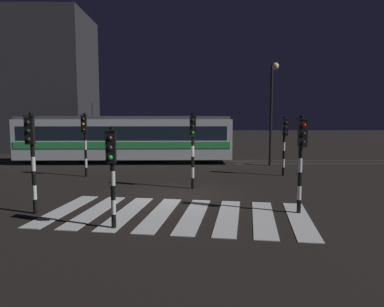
% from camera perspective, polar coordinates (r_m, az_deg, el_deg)
% --- Properties ---
extents(ground_plane, '(120.00, 120.00, 0.00)m').
position_cam_1_polar(ground_plane, '(15.78, -2.13, -6.42)').
color(ground_plane, black).
extents(rail_near, '(80.00, 0.12, 0.03)m').
position_cam_1_polar(rail_near, '(25.25, -1.70, -1.62)').
color(rail_near, '#59595E').
rests_on(rail_near, ground).
extents(rail_far, '(80.00, 0.12, 0.03)m').
position_cam_1_polar(rail_far, '(26.67, -1.66, -1.20)').
color(rail_far, '#59595E').
rests_on(rail_far, ground).
extents(crosswalk_zebra, '(9.48, 5.81, 0.02)m').
position_cam_1_polar(crosswalk_zebra, '(12.80, -2.40, -9.38)').
color(crosswalk_zebra, silver).
rests_on(crosswalk_zebra, ground).
extents(traffic_light_corner_far_left, '(0.36, 0.42, 3.47)m').
position_cam_1_polar(traffic_light_corner_far_left, '(20.82, -16.19, 2.76)').
color(traffic_light_corner_far_left, black).
rests_on(traffic_light_corner_far_left, ground).
extents(traffic_light_corner_near_right, '(0.36, 0.42, 3.37)m').
position_cam_1_polar(traffic_light_corner_near_right, '(13.03, 16.48, 0.57)').
color(traffic_light_corner_near_right, black).
rests_on(traffic_light_corner_near_right, ground).
extents(traffic_light_median_centre, '(0.36, 0.42, 3.47)m').
position_cam_1_polar(traffic_light_median_centre, '(16.72, 0.12, 2.22)').
color(traffic_light_median_centre, black).
rests_on(traffic_light_median_centre, ground).
extents(traffic_light_kerb_mid_left, '(0.36, 0.42, 3.06)m').
position_cam_1_polar(traffic_light_kerb_mid_left, '(11.08, -12.24, -1.34)').
color(traffic_light_kerb_mid_left, black).
rests_on(traffic_light_kerb_mid_left, ground).
extents(traffic_light_corner_far_right, '(0.36, 0.42, 3.28)m').
position_cam_1_polar(traffic_light_corner_far_right, '(20.90, 14.05, 2.49)').
color(traffic_light_corner_far_right, black).
rests_on(traffic_light_corner_far_right, ground).
extents(traffic_light_corner_near_left, '(0.36, 0.42, 3.47)m').
position_cam_1_polar(traffic_light_corner_near_left, '(13.59, -23.47, 0.80)').
color(traffic_light_corner_near_left, black).
rests_on(traffic_light_corner_near_left, ground).
extents(street_lamp_trackside_right, '(0.44, 1.21, 6.60)m').
position_cam_1_polar(street_lamp_trackside_right, '(24.76, 12.23, 7.88)').
color(street_lamp_trackside_right, black).
rests_on(street_lamp_trackside_right, ground).
extents(tram, '(14.81, 2.58, 4.15)m').
position_cam_1_polar(tram, '(26.12, -10.27, 2.36)').
color(tram, silver).
rests_on(tram, ground).
extents(building_backdrop, '(11.69, 8.00, 12.51)m').
position_cam_1_polar(building_backdrop, '(38.69, -24.07, 9.82)').
color(building_backdrop, '#2D2D33').
rests_on(building_backdrop, ground).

